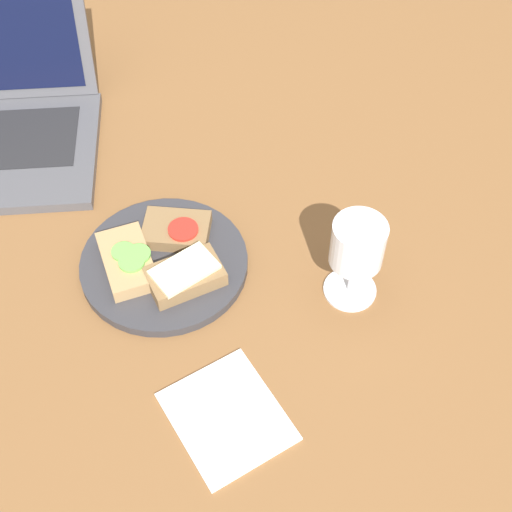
{
  "coord_description": "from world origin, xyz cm",
  "views": [
    {
      "loc": [
        1.44,
        -64.46,
        82.0
      ],
      "look_at": [
        6.1,
        -6.59,
        8.0
      ],
      "focal_mm": 50.0,
      "sensor_mm": 36.0,
      "label": 1
    }
  ],
  "objects_px": {
    "sandwich_with_tomato": "(177,230)",
    "napkin": "(227,416)",
    "sandwich_with_cheese": "(185,275)",
    "sandwich_with_cucumber": "(128,261)",
    "wine_glass": "(357,248)",
    "plate": "(164,263)"
  },
  "relations": [
    {
      "from": "plate",
      "to": "napkin",
      "type": "height_order",
      "value": "plate"
    },
    {
      "from": "sandwich_with_tomato",
      "to": "wine_glass",
      "type": "distance_m",
      "value": 0.26
    },
    {
      "from": "sandwich_with_tomato",
      "to": "wine_glass",
      "type": "height_order",
      "value": "wine_glass"
    },
    {
      "from": "sandwich_with_tomato",
      "to": "sandwich_with_cucumber",
      "type": "height_order",
      "value": "sandwich_with_cucumber"
    },
    {
      "from": "sandwich_with_cucumber",
      "to": "wine_glass",
      "type": "height_order",
      "value": "wine_glass"
    },
    {
      "from": "wine_glass",
      "to": "napkin",
      "type": "distance_m",
      "value": 0.26
    },
    {
      "from": "sandwich_with_cucumber",
      "to": "wine_glass",
      "type": "xyz_separation_m",
      "value": [
        0.3,
        -0.05,
        0.07
      ]
    },
    {
      "from": "wine_glass",
      "to": "napkin",
      "type": "relative_size",
      "value": 0.93
    },
    {
      "from": "plate",
      "to": "wine_glass",
      "type": "distance_m",
      "value": 0.27
    },
    {
      "from": "sandwich_with_tomato",
      "to": "napkin",
      "type": "distance_m",
      "value": 0.28
    },
    {
      "from": "plate",
      "to": "napkin",
      "type": "relative_size",
      "value": 1.63
    },
    {
      "from": "sandwich_with_cucumber",
      "to": "wine_glass",
      "type": "bearing_deg",
      "value": -10.38
    },
    {
      "from": "sandwich_with_cheese",
      "to": "napkin",
      "type": "distance_m",
      "value": 0.2
    },
    {
      "from": "sandwich_with_cucumber",
      "to": "napkin",
      "type": "distance_m",
      "value": 0.26
    },
    {
      "from": "sandwich_with_tomato",
      "to": "napkin",
      "type": "xyz_separation_m",
      "value": [
        0.05,
        -0.28,
        -0.02
      ]
    },
    {
      "from": "plate",
      "to": "sandwich_with_cheese",
      "type": "height_order",
      "value": "sandwich_with_cheese"
    },
    {
      "from": "sandwich_with_tomato",
      "to": "napkin",
      "type": "height_order",
      "value": "sandwich_with_tomato"
    },
    {
      "from": "sandwich_with_cheese",
      "to": "wine_glass",
      "type": "bearing_deg",
      "value": -5.83
    },
    {
      "from": "plate",
      "to": "sandwich_with_cucumber",
      "type": "height_order",
      "value": "sandwich_with_cucumber"
    },
    {
      "from": "napkin",
      "to": "plate",
      "type": "bearing_deg",
      "value": 107.62
    },
    {
      "from": "sandwich_with_cheese",
      "to": "napkin",
      "type": "height_order",
      "value": "sandwich_with_cheese"
    },
    {
      "from": "sandwich_with_tomato",
      "to": "plate",
      "type": "bearing_deg",
      "value": -113.34
    }
  ]
}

